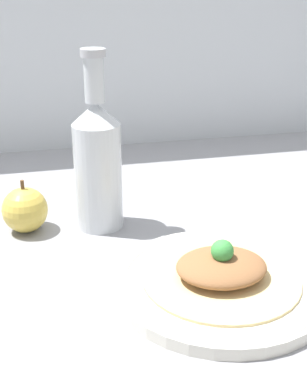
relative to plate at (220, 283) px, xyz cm
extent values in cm
cube|color=gray|center=(-8.28, 15.01, -3.10)|extent=(180.00, 110.00, 4.00)
cylinder|color=silver|center=(0.00, 0.00, -0.24)|extent=(29.16, 29.16, 1.72)
torus|color=silver|center=(0.00, 0.00, 0.37)|extent=(28.03, 28.03, 1.20)
cylinder|color=#D6BC7F|center=(0.00, 0.00, 0.82)|extent=(21.50, 21.50, 0.40)
ellipsoid|color=brown|center=(0.00, 0.00, 2.54)|extent=(12.36, 10.51, 3.04)
sphere|color=green|center=(0.00, 0.00, 4.99)|extent=(3.07, 3.07, 3.07)
cylinder|color=silver|center=(-13.25, 23.62, 7.80)|extent=(7.85, 7.85, 17.80)
cone|color=silver|center=(-13.25, 23.62, 18.47)|extent=(7.85, 7.85, 3.53)
cylinder|color=silver|center=(-13.25, 23.62, 23.73)|extent=(3.14, 3.14, 6.99)
cylinder|color=#B7B7BC|center=(-13.25, 23.62, 27.83)|extent=(3.93, 3.93, 1.20)
sphere|color=gold|center=(-25.54, 24.36, 2.69)|extent=(7.57, 7.57, 7.57)
cylinder|color=brown|center=(-25.54, 24.36, 7.07)|extent=(0.61, 0.61, 1.70)
camera|label=1|loc=(-23.00, -58.51, 39.71)|focal=50.00mm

